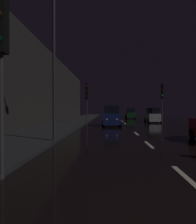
# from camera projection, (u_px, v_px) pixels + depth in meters

# --- Properties ---
(ground) EXTENTS (26.58, 84.00, 0.02)m
(ground) POSITION_uv_depth(u_px,v_px,m) (125.00, 124.00, 27.40)
(ground) COLOR black
(sidewalk_left) EXTENTS (4.40, 84.00, 0.15)m
(sidewalk_left) POSITION_uv_depth(u_px,v_px,m) (69.00, 123.00, 27.73)
(sidewalk_left) COLOR #28282B
(sidewalk_left) RESTS_ON ground
(building_facade_left) EXTENTS (0.80, 63.00, 8.99)m
(building_facade_left) POSITION_uv_depth(u_px,v_px,m) (40.00, 85.00, 24.30)
(building_facade_left) COLOR #2D2B28
(building_facade_left) RESTS_ON ground
(lane_centerline) EXTENTS (0.16, 32.09, 0.01)m
(lane_centerline) POSITION_uv_depth(u_px,v_px,m) (130.00, 128.00, 21.51)
(lane_centerline) COLOR beige
(lane_centerline) RESTS_ON ground
(traffic_light_far_right) EXTENTS (0.36, 0.48, 5.12)m
(traffic_light_far_right) POSITION_uv_depth(u_px,v_px,m) (162.00, 94.00, 28.10)
(traffic_light_far_right) COLOR #38383A
(traffic_light_far_right) RESTS_ON ground
(traffic_light_near_left) EXTENTS (0.32, 0.46, 5.19)m
(traffic_light_near_left) POSITION_uv_depth(u_px,v_px,m) (1.00, 34.00, 5.71)
(traffic_light_near_left) COLOR #38383A
(traffic_light_near_left) RESTS_ON ground
(traffic_light_far_left) EXTENTS (0.36, 0.48, 4.99)m
(traffic_light_far_left) POSITION_uv_depth(u_px,v_px,m) (87.00, 95.00, 27.52)
(traffic_light_far_left) COLOR #38383A
(traffic_light_far_left) RESTS_ON ground
(streetlamp_overhead) EXTENTS (1.70, 0.44, 8.45)m
(streetlamp_overhead) POSITION_uv_depth(u_px,v_px,m) (62.00, 41.00, 11.67)
(streetlamp_overhead) COLOR #2D2D30
(streetlamp_overhead) RESTS_ON ground
(car_approaching_headlights) EXTENTS (2.02, 4.37, 2.20)m
(car_approaching_headlights) POSITION_uv_depth(u_px,v_px,m) (111.00, 117.00, 24.01)
(car_approaching_headlights) COLOR #141E51
(car_approaching_headlights) RESTS_ON ground
(car_distant_taillights) EXTENTS (1.81, 3.91, 1.97)m
(car_distant_taillights) POSITION_uv_depth(u_px,v_px,m) (130.00, 114.00, 42.09)
(car_distant_taillights) COLOR #0F3819
(car_distant_taillights) RESTS_ON ground
(car_parked_right_far) EXTENTS (1.80, 3.90, 1.97)m
(car_parked_right_far) POSITION_uv_depth(u_px,v_px,m) (153.00, 116.00, 30.07)
(car_parked_right_far) COLOR #A5A8AD
(car_parked_right_far) RESTS_ON ground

